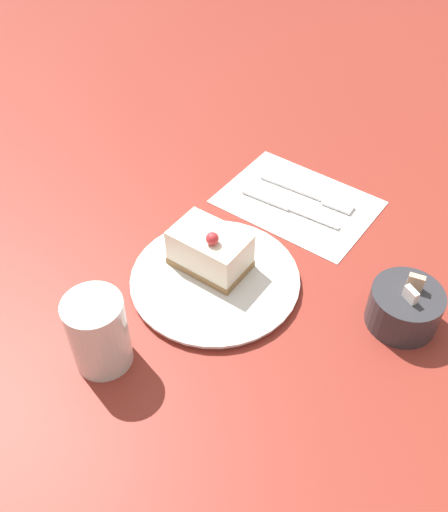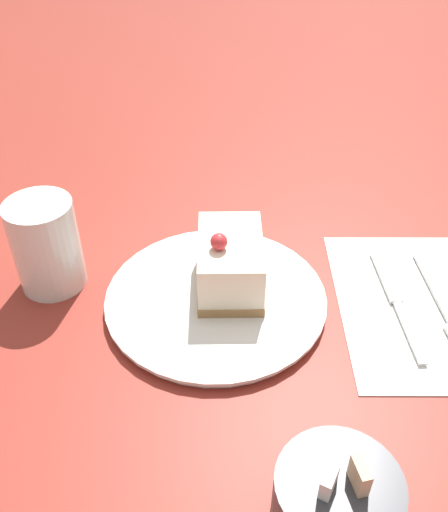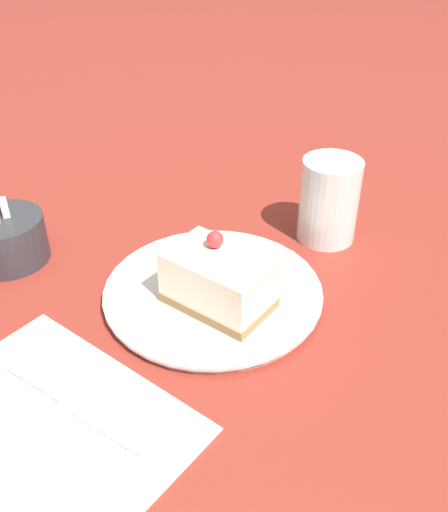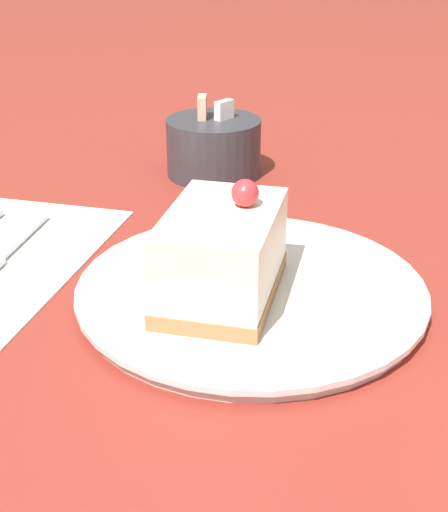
% 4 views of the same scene
% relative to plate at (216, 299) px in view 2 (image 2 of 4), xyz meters
% --- Properties ---
extents(ground_plane, '(4.00, 4.00, 0.00)m').
position_rel_plate_xyz_m(ground_plane, '(0.02, 0.02, -0.01)').
color(ground_plane, maroon).
extents(plate, '(0.23, 0.23, 0.01)m').
position_rel_plate_xyz_m(plate, '(0.00, 0.00, 0.00)').
color(plate, silver).
rests_on(plate, ground_plane).
extents(cake_slice, '(0.08, 0.11, 0.08)m').
position_rel_plate_xyz_m(cake_slice, '(-0.01, -0.02, 0.03)').
color(cake_slice, '#9E7547').
rests_on(cake_slice, plate).
extents(napkin, '(0.19, 0.25, 0.00)m').
position_rel_plate_xyz_m(napkin, '(-0.22, -0.01, -0.01)').
color(napkin, white).
rests_on(napkin, ground_plane).
extents(fork, '(0.04, 0.17, 0.00)m').
position_rel_plate_xyz_m(fork, '(-0.24, 0.00, -0.00)').
color(fork, silver).
rests_on(fork, napkin).
extents(knife, '(0.03, 0.17, 0.00)m').
position_rel_plate_xyz_m(knife, '(-0.19, -0.03, -0.00)').
color(knife, silver).
rests_on(knife, napkin).
extents(sugar_bowl, '(0.09, 0.09, 0.08)m').
position_rel_plate_xyz_m(sugar_bowl, '(-0.11, 0.23, 0.02)').
color(sugar_bowl, '#333338').
rests_on(sugar_bowl, ground_plane).
extents(drinking_glass, '(0.07, 0.07, 0.10)m').
position_rel_plate_xyz_m(drinking_glass, '(0.18, -0.02, 0.04)').
color(drinking_glass, silver).
rests_on(drinking_glass, ground_plane).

